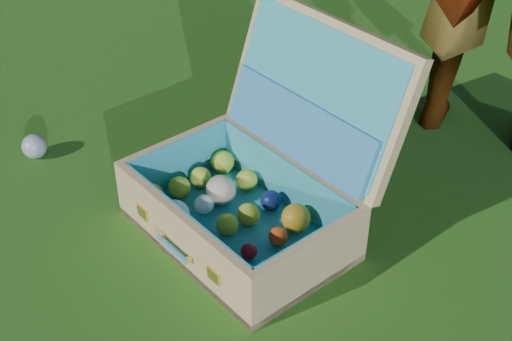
# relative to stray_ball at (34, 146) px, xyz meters

# --- Properties ---
(ground) EXTENTS (60.00, 60.00, 0.00)m
(ground) POSITION_rel_stray_ball_xyz_m (0.69, -0.07, -0.04)
(ground) COLOR #215114
(ground) RESTS_ON ground
(stray_ball) EXTENTS (0.08, 0.08, 0.08)m
(stray_ball) POSITION_rel_stray_ball_xyz_m (0.00, 0.00, 0.00)
(stray_ball) COLOR teal
(stray_ball) RESTS_ON ground
(suitcase) EXTENTS (0.67, 0.64, 0.54)m
(suitcase) POSITION_rel_stray_ball_xyz_m (0.74, 0.21, 0.11)
(suitcase) COLOR tan
(suitcase) RESTS_ON ground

